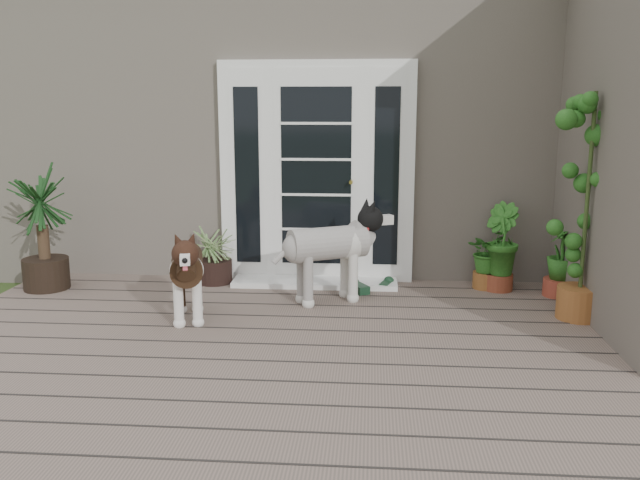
{
  "coord_description": "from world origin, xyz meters",
  "views": [
    {
      "loc": [
        0.34,
        -3.84,
        1.84
      ],
      "look_at": [
        -0.1,
        1.75,
        0.7
      ],
      "focal_mm": 37.14,
      "sensor_mm": 36.0,
      "label": 1
    }
  ],
  "objects": [
    {
      "name": "white_dog",
      "position": [
        -0.04,
        1.83,
        0.51
      ],
      "size": [
        1.01,
        0.78,
        0.78
      ],
      "primitive_type": null,
      "rotation": [
        0.0,
        0.0,
        -1.1
      ],
      "color": "silver",
      "rests_on": "deck"
    },
    {
      "name": "sapling",
      "position": [
        2.05,
        1.52,
        1.07
      ],
      "size": [
        0.58,
        0.58,
        1.9
      ],
      "primitive_type": null,
      "rotation": [
        0.0,
        0.0,
        0.04
      ],
      "color": "#205016",
      "rests_on": "deck"
    },
    {
      "name": "deck",
      "position": [
        0.0,
        0.4,
        0.06
      ],
      "size": [
        6.2,
        4.6,
        0.12
      ],
      "primitive_type": "cube",
      "color": "#6B5B4C",
      "rests_on": "ground"
    },
    {
      "name": "door_unit",
      "position": [
        -0.2,
        2.6,
        1.19
      ],
      "size": [
        1.9,
        0.14,
        2.15
      ],
      "primitive_type": "cube",
      "color": "white",
      "rests_on": "deck"
    },
    {
      "name": "herb_c",
      "position": [
        2.08,
        2.19,
        0.37
      ],
      "size": [
        0.43,
        0.43,
        0.51
      ],
      "primitive_type": "imported",
      "rotation": [
        0.0,
        0.0,
        4.27
      ],
      "color": "#17531A",
      "rests_on": "deck"
    },
    {
      "name": "herb_a",
      "position": [
        1.44,
        2.4,
        0.36
      ],
      "size": [
        0.54,
        0.54,
        0.48
      ],
      "primitive_type": "imported",
      "rotation": [
        0.0,
        0.0,
        0.76
      ],
      "color": "#1E5117",
      "rests_on": "deck"
    },
    {
      "name": "clog_right",
      "position": [
        0.5,
        2.34,
        0.16
      ],
      "size": [
        0.19,
        0.28,
        0.08
      ],
      "primitive_type": null,
      "rotation": [
        0.0,
        0.0,
        -0.31
      ],
      "color": "#14341E",
      "rests_on": "deck"
    },
    {
      "name": "clog_left",
      "position": [
        0.22,
        2.18,
        0.17
      ],
      "size": [
        0.3,
        0.36,
        0.1
      ],
      "primitive_type": null,
      "rotation": [
        0.0,
        0.0,
        0.53
      ],
      "color": "#15341F",
      "rests_on": "deck"
    },
    {
      "name": "house_main",
      "position": [
        0.0,
        4.65,
        1.55
      ],
      "size": [
        7.4,
        4.0,
        3.1
      ],
      "primitive_type": "cube",
      "color": "#665E54",
      "rests_on": "ground"
    },
    {
      "name": "brindle_dog",
      "position": [
        -1.14,
        1.25,
        0.46
      ],
      "size": [
        0.55,
        0.88,
        0.68
      ],
      "primitive_type": null,
      "rotation": [
        0.0,
        0.0,
        3.4
      ],
      "color": "#3C2516",
      "rests_on": "deck"
    },
    {
      "name": "herb_b",
      "position": [
        1.55,
        2.35,
        0.43
      ],
      "size": [
        0.52,
        0.52,
        0.61
      ],
      "primitive_type": "imported",
      "rotation": [
        0.0,
        0.0,
        1.89
      ],
      "color": "#154C19",
      "rests_on": "deck"
    },
    {
      "name": "door_step",
      "position": [
        -0.2,
        2.4,
        0.14
      ],
      "size": [
        1.6,
        0.4,
        0.05
      ],
      "primitive_type": "cube",
      "color": "white",
      "rests_on": "deck"
    },
    {
      "name": "spider_plant",
      "position": [
        -1.2,
        2.4,
        0.43
      ],
      "size": [
        0.71,
        0.71,
        0.61
      ],
      "primitive_type": null,
      "rotation": [
        0.0,
        0.0,
        0.29
      ],
      "color": "#8EAB69",
      "rests_on": "deck"
    },
    {
      "name": "yucca",
      "position": [
        -2.75,
        2.05,
        0.71
      ],
      "size": [
        1.07,
        1.07,
        1.17
      ],
      "primitive_type": null,
      "rotation": [
        0.0,
        0.0,
        -0.42
      ],
      "color": "black",
      "rests_on": "deck"
    }
  ]
}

